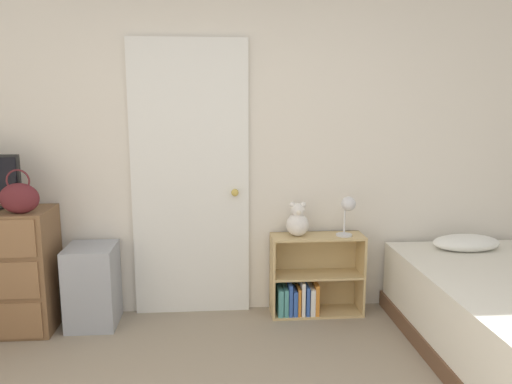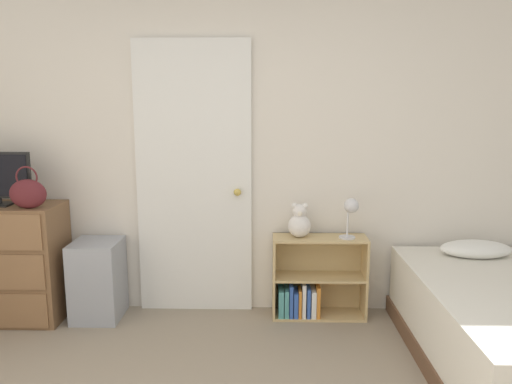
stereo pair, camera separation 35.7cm
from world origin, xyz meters
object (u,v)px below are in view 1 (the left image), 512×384
object	(u,v)px
bookshelf	(309,283)
desk_lamp	(348,208)
teddy_bear	(298,221)
storage_bin	(93,286)
bed	(512,318)
handbag	(19,198)

from	to	relation	value
bookshelf	desk_lamp	xyz separation A→B (m)	(0.27, -0.04, 0.60)
bookshelf	teddy_bear	xyz separation A→B (m)	(-0.10, -0.01, 0.49)
storage_bin	teddy_bear	xyz separation A→B (m)	(1.52, 0.06, 0.44)
desk_lamp	bed	xyz separation A→B (m)	(0.89, -0.73, -0.58)
desk_lamp	bed	world-z (taller)	desk_lamp
storage_bin	bookshelf	world-z (taller)	bookshelf
bookshelf	bed	distance (m)	1.40
storage_bin	bed	xyz separation A→B (m)	(2.78, -0.71, -0.03)
storage_bin	desk_lamp	bearing A→B (deg)	0.76
storage_bin	bed	world-z (taller)	bed
desk_lamp	teddy_bear	bearing A→B (deg)	174.12
teddy_bear	desk_lamp	bearing A→B (deg)	-5.88
bookshelf	bed	bearing A→B (deg)	-33.79
storage_bin	handbag	bearing A→B (deg)	-159.78
desk_lamp	bed	bearing A→B (deg)	-39.45
bookshelf	teddy_bear	world-z (taller)	teddy_bear
handbag	storage_bin	size ratio (longest dim) A/B	0.51
bed	desk_lamp	bearing A→B (deg)	140.55
teddy_bear	desk_lamp	xyz separation A→B (m)	(0.37, -0.04, 0.11)
handbag	desk_lamp	size ratio (longest dim) A/B	0.99
storage_bin	bookshelf	bearing A→B (deg)	2.48
handbag	bookshelf	world-z (taller)	handbag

